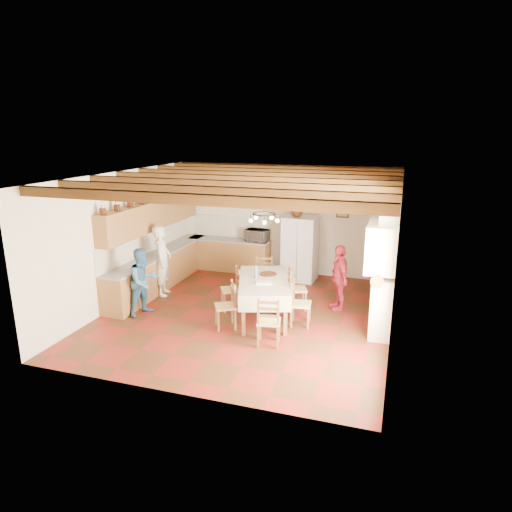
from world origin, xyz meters
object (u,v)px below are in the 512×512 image
Objects in this scene: chair_end_far at (264,277)px; chair_right_near at (301,303)px; chair_left_near at (225,305)px; person_woman_blue at (144,282)px; refrigerator at (300,249)px; microwave at (257,235)px; person_man at (162,261)px; chair_left_far at (231,289)px; chair_end_near at (269,321)px; hutch at (386,249)px; dining_table at (264,283)px; person_woman_red at (339,278)px; chair_right_far at (297,288)px.

chair_right_near is at bearing -60.37° from chair_end_far.
person_woman_blue is at bearing -124.30° from chair_left_near.
refrigerator is at bearing -17.67° from person_woman_blue.
person_man is at bearing -113.92° from microwave.
chair_left_far and chair_right_near have the same top height.
microwave is (-1.57, 4.18, 0.59)m from chair_end_near.
hutch is 2.46× the size of chair_left_near.
hutch is at bearing 41.62° from dining_table.
chair_end_far is at bearing 123.91° from chair_left_far.
person_woman_blue and person_woman_red have the same top height.
person_woman_red is (1.27, -1.78, -0.11)m from refrigerator.
dining_table is 2.27× the size of chair_end_far.
chair_right_far is at bearing -105.06° from person_man.
hutch is 3.86m from chair_end_near.
person_woman_blue is at bearing -151.93° from chair_end_far.
chair_right_far is 0.65× the size of person_woman_red.
chair_right_far is 1.90m from chair_end_near.
chair_right_far is at bearing 52.17° from dining_table.
person_man is at bearing -160.62° from hutch.
chair_end_near is at bearing 35.83° from chair_left_near.
refrigerator is at bearing -9.56° from chair_right_far.
person_woman_red is (0.60, 1.11, 0.26)m from chair_right_near.
chair_left_near is 1.84m from chair_right_far.
chair_left_far is 1.00× the size of chair_right_far.
chair_right_near is (0.67, -2.89, -0.37)m from refrigerator.
hutch is at bearing -73.18° from chair_right_far.
hutch reaches higher than person_man.
person_woman_blue is at bearing -124.77° from refrigerator.
hutch is 2.38m from chair_right_far.
chair_left_near is 1.00× the size of chair_end_near.
person_woman_blue reaches higher than chair_left_near.
dining_table is at bearing -135.27° from hutch.
person_woman_red reaches higher than chair_right_near.
chair_right_far is (0.56, 0.72, -0.29)m from dining_table.
hutch reaches higher than chair_end_far.
chair_end_far is (-0.54, -1.53, -0.37)m from refrigerator.
chair_left_near is 0.65× the size of person_woman_blue.
person_woman_red is at bearing -101.96° from person_man.
chair_left_near is 1.00× the size of chair_right_near.
chair_right_near reaches higher than dining_table.
chair_left_far is 1.97m from person_man.
person_woman_red is (2.28, 0.75, 0.26)m from chair_left_far.
chair_right_far is at bearing 78.52° from chair_left_far.
person_woman_red is (0.98, 2.16, 0.26)m from chair_end_near.
chair_end_far is 1.61× the size of microwave.
chair_right_near is at bearing 81.79° from chair_left_near.
person_man is (-2.73, 0.62, 0.08)m from dining_table.
chair_left_near is at bearing -34.96° from chair_end_near.
person_man is at bearing -109.98° from person_woman_red.
chair_end_near is at bearing -82.94° from chair_end_far.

